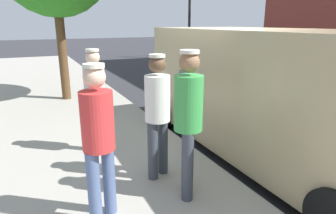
# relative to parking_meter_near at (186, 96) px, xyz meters

# --- Properties ---
(ground_plane) EXTENTS (80.00, 80.00, 0.00)m
(ground_plane) POSITION_rel_parking_meter_near_xyz_m (-1.35, -0.83, -1.18)
(ground_plane) COLOR #2D2D33
(sidewalk_slab) EXTENTS (5.00, 32.00, 0.15)m
(sidewalk_slab) POSITION_rel_parking_meter_near_xyz_m (2.15, -0.83, -1.11)
(sidewalk_slab) COLOR #9E998E
(sidewalk_slab) RESTS_ON ground
(parking_meter_near) EXTENTS (0.14, 0.18, 1.52)m
(parking_meter_near) POSITION_rel_parking_meter_near_xyz_m (0.00, 0.00, 0.00)
(parking_meter_near) COLOR gray
(parking_meter_near) RESTS_ON sidewalk_slab
(pedestrian_in_gray) EXTENTS (0.34, 0.34, 1.71)m
(pedestrian_in_gray) POSITION_rel_parking_meter_near_xyz_m (1.17, -0.93, -0.05)
(pedestrian_in_gray) COLOR #4C608C
(pedestrian_in_gray) RESTS_ON sidewalk_slab
(pedestrian_in_white) EXTENTS (0.34, 0.34, 1.71)m
(pedestrian_in_white) POSITION_rel_parking_meter_near_xyz_m (0.60, 0.30, -0.05)
(pedestrian_in_white) COLOR #383D47
(pedestrian_in_white) RESTS_ON sidewalk_slab
(pedestrian_in_green) EXTENTS (0.34, 0.34, 1.81)m
(pedestrian_in_green) POSITION_rel_parking_meter_near_xyz_m (0.46, 0.90, 0.02)
(pedestrian_in_green) COLOR #383D47
(pedestrian_in_green) RESTS_ON sidewalk_slab
(pedestrian_in_red) EXTENTS (0.34, 0.34, 1.72)m
(pedestrian_in_red) POSITION_rel_parking_meter_near_xyz_m (1.53, 0.90, -0.04)
(pedestrian_in_red) COLOR #4C608C
(pedestrian_in_red) RESTS_ON sidewalk_slab
(parked_van) EXTENTS (2.15, 5.21, 2.15)m
(parked_van) POSITION_rel_parking_meter_near_xyz_m (-1.50, 0.20, -0.03)
(parked_van) COLOR tan
(parked_van) RESTS_ON ground
(traffic_light_corner) EXTENTS (2.48, 0.42, 5.20)m
(traffic_light_corner) POSITION_rel_parking_meter_near_xyz_m (-8.22, -12.97, 2.34)
(traffic_light_corner) COLOR black
(traffic_light_corner) RESTS_ON ground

